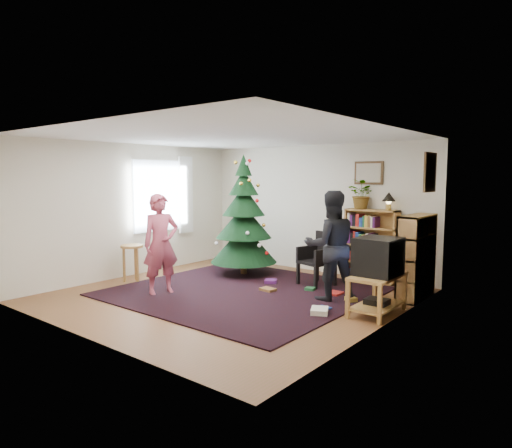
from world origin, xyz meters
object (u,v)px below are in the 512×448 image
Objects in this scene: christmas_tree at (244,225)px; stool at (132,253)px; bookshelf_back at (371,245)px; crt_tv at (378,256)px; table_lamp at (389,198)px; tv_stand at (377,291)px; potted_plant at (362,194)px; armchair at (320,257)px; picture_back at (369,173)px; picture_right at (430,172)px; person_by_chair at (331,246)px; bookshelf_right at (416,256)px; person_standing at (161,244)px.

christmas_tree is 3.47× the size of stool.
bookshelf_back is (2.15, 1.02, -0.29)m from christmas_tree.
table_lamp reaches higher than crt_tv.
potted_plant is at bearing 121.68° from tv_stand.
christmas_tree is 3.93× the size of crt_tv.
potted_plant reaches higher than crt_tv.
table_lamp is at bearing 60.38° from armchair.
picture_back reaches higher than stool.
christmas_tree is at bearing 165.38° from crt_tv.
tv_stand is 2.47m from potted_plant.
picture_right is 1.86m from person_by_chair.
picture_back is 0.33× the size of person_by_chair.
bookshelf_back is 1.00× the size of bookshelf_right.
stool is (-2.77, -1.87, 0.02)m from armchair.
bookshelf_back is at bearing 153.39° from picture_right.
tv_stand is 1.04m from person_by_chair.
christmas_tree is 3.17m from crt_tv.
picture_right is 2.05m from tv_stand.
bookshelf_right is 0.78× the size of person_by_chair.
stool is at bearing -168.10° from crt_tv.
stool is 0.40× the size of person_by_chair.
potted_plant is (1.95, 1.02, 0.61)m from christmas_tree.
crt_tv is (-0.00, 0.00, 0.48)m from tv_stand.
picture_right is 0.65× the size of tv_stand.
picture_right is 1.84m from bookshelf_back.
picture_right reaches higher than potted_plant.
crt_tv reaches higher than stool.
tv_stand is at bearing -63.10° from bookshelf_back.
bookshelf_back is (0.15, -0.14, -1.29)m from picture_back.
bookshelf_right is 2.22× the size of crt_tv.
armchair is at bearing -94.15° from person_by_chair.
table_lamp is (2.45, 1.02, 0.55)m from christmas_tree.
bookshelf_back reaches higher than crt_tv.
person_standing is (1.09, -0.23, 0.29)m from stool.
picture_back is 2.50m from crt_tv.
potted_plant is (-0.20, 0.00, 0.90)m from bookshelf_back.
bookshelf_back is at bearing 0.00° from potted_plant.
picture_right is 1.03× the size of crt_tv.
picture_back is 0.42× the size of bookshelf_right.
tv_stand is 0.99× the size of armchair.
picture_back is 1.30m from bookshelf_back.
table_lamp is at bearing -21.34° from person_standing.
bookshelf_right is (1.19, -0.79, -1.29)m from picture_back.
picture_back is 0.83× the size of stool.
person_standing is (-3.17, -1.13, 0.00)m from crt_tv.
potted_plant is (-1.38, 0.59, -0.38)m from picture_right.
person_by_chair reaches higher than tv_stand.
person_standing is (-3.17, -1.13, 0.48)m from tv_stand.
tv_stand is 1.38× the size of stool.
person_standing is 3.67m from potted_plant.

